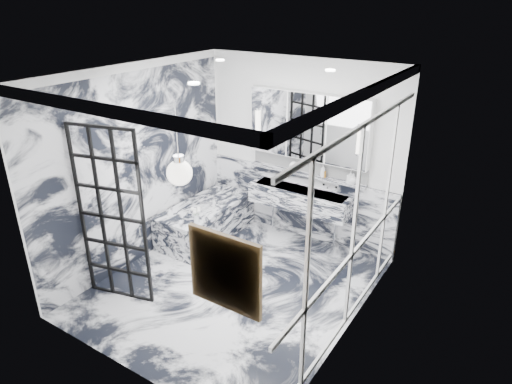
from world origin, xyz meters
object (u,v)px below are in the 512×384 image
Objects in this scene: trough_sink at (300,198)px; mirror_cabinet at (308,126)px; crittall_door at (112,217)px; bathtub at (206,220)px.

trough_sink is 1.10m from mirror_cabinet.
trough_sink is (1.26, 2.50, -0.39)m from crittall_door.
crittall_door is at bearing -88.07° from bathtub.
mirror_cabinet is at bearing 90.00° from trough_sink.
trough_sink is 1.55m from bathtub.
bathtub is at bearing -153.52° from trough_sink.
bathtub is (-1.32, -0.83, -1.54)m from mirror_cabinet.
crittall_door is 2.03m from bathtub.
trough_sink is at bearing 26.48° from bathtub.
crittall_door is 1.36× the size of bathtub.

